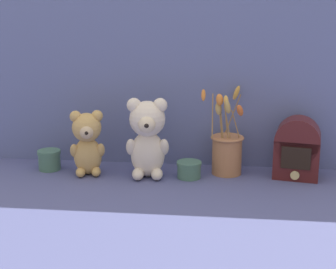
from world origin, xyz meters
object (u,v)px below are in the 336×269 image
teddy_bear_large (147,136)px  decorative_tin_short (49,160)px  teddy_bear_medium (87,141)px  decorative_tin_tall (189,170)px  flower_vase (227,150)px  vintage_radio (297,149)px

teddy_bear_large → decorative_tin_short: 0.41m
teddy_bear_large → teddy_bear_medium: teddy_bear_large is taller
teddy_bear_large → decorative_tin_tall: teddy_bear_large is taller
teddy_bear_large → flower_vase: (0.29, 0.07, -0.06)m
vintage_radio → decorative_tin_tall: 0.41m
teddy_bear_large → vintage_radio: teddy_bear_large is taller
decorative_tin_short → vintage_radio: bearing=0.7°
teddy_bear_large → teddy_bear_medium: bearing=178.9°
teddy_bear_large → vintage_radio: (0.55, 0.05, -0.04)m
vintage_radio → decorative_tin_short: bearing=-179.3°
teddy_bear_large → decorative_tin_short: (-0.39, 0.04, -0.12)m
teddy_bear_medium → flower_vase: 0.53m
teddy_bear_medium → decorative_tin_tall: 0.39m
teddy_bear_medium → flower_vase: bearing=7.1°
vintage_radio → teddy_bear_medium: bearing=-176.4°
flower_vase → vintage_radio: flower_vase is taller
flower_vase → decorative_tin_tall: flower_vase is taller
flower_vase → decorative_tin_short: (-0.69, -0.03, -0.05)m
decorative_tin_tall → decorative_tin_short: decorative_tin_short is taller
vintage_radio → decorative_tin_tall: bearing=-172.5°
teddy_bear_medium → teddy_bear_large: bearing=-1.1°
teddy_bear_medium → decorative_tin_tall: size_ratio=2.67×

